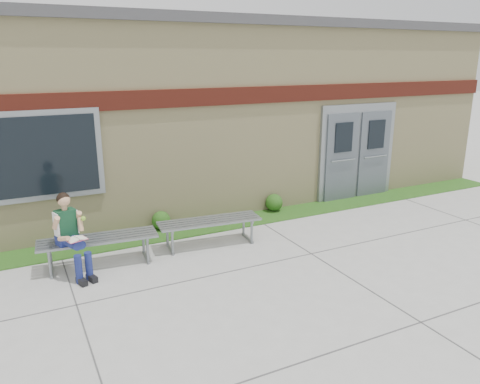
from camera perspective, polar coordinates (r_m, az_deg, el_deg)
ground at (r=7.60m, az=4.60°, el=-10.24°), size 80.00×80.00×0.00m
grass_strip at (r=9.72m, az=-3.33°, el=-4.10°), size 16.00×0.80×0.02m
school_building at (r=12.38m, az=-9.82°, el=10.04°), size 16.20×6.22×4.20m
bench_left at (r=8.14m, az=-16.86°, el=-6.08°), size 1.96×0.72×0.50m
bench_right at (r=8.65m, az=-3.72°, el=-4.12°), size 1.92×0.71×0.49m
girl at (r=7.80m, az=-19.94°, el=-4.70°), size 0.55×0.81×1.35m
shrub_mid at (r=9.55m, az=-9.59°, el=-3.42°), size 0.37×0.37×0.37m
shrub_east at (r=10.56m, az=4.17°, el=-1.28°), size 0.39×0.39×0.39m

